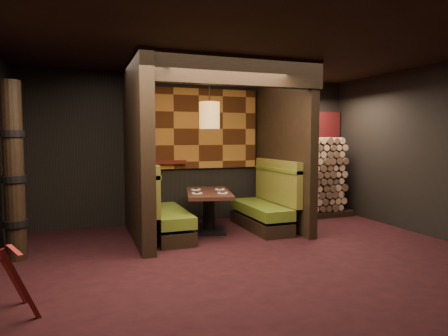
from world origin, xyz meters
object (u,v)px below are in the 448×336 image
booth_bench_left (162,213)px  firewood_stack (310,177)px  dining_table (209,205)px  totem_column (14,172)px  booth_bench_right (266,206)px  pendant_lamp (209,115)px

booth_bench_left → firewood_stack: firewood_stack is taller
booth_bench_left → dining_table: size_ratio=1.07×
dining_table → totem_column: 3.06m
booth_bench_left → dining_table: bearing=3.1°
booth_bench_left → booth_bench_right: 1.89m
booth_bench_left → firewood_stack: (3.25, 0.70, 0.42)m
booth_bench_right → firewood_stack: firewood_stack is taller
booth_bench_left → booth_bench_right: bearing=0.0°
booth_bench_right → dining_table: 1.07m
booth_bench_right → firewood_stack: bearing=27.3°
booth_bench_right → pendant_lamp: 1.94m
booth_bench_left → booth_bench_right: size_ratio=1.00×
booth_bench_left → pendant_lamp: (0.82, -0.00, 1.62)m
dining_table → pendant_lamp: (0.00, -0.05, 1.54)m
totem_column → firewood_stack: (5.33, 1.25, -0.37)m
booth_bench_right → totem_column: totem_column is taller
booth_bench_left → dining_table: 0.83m
dining_table → firewood_stack: size_ratio=0.86×
booth_bench_right → pendant_lamp: bearing=-179.7°
totem_column → firewood_stack: size_ratio=1.39×
firewood_stack → dining_table: bearing=-164.9°
booth_bench_right → firewood_stack: 1.58m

